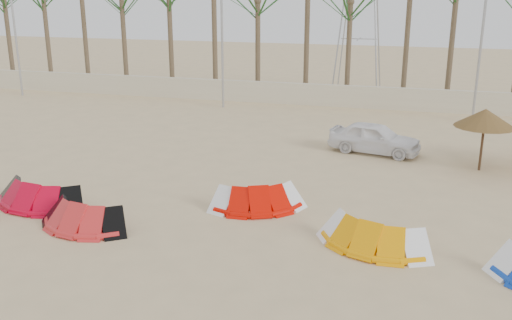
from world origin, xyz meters
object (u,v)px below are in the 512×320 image
(kite_orange, at_px, (374,231))
(parasol_left, at_px, (485,118))
(kite_red_left, at_px, (43,191))
(kite_red_right, at_px, (260,195))
(car, at_px, (375,138))
(kite_red_mid, at_px, (87,213))

(kite_orange, relative_size, parasol_left, 1.43)
(kite_red_left, xyz_separation_m, parasol_left, (14.18, 7.73, 1.67))
(kite_red_right, xyz_separation_m, parasol_left, (7.22, 6.07, 1.67))
(kite_red_left, height_order, kite_red_right, same)
(parasol_left, bearing_deg, kite_orange, -113.36)
(car, bearing_deg, kite_red_mid, 155.76)
(kite_red_left, relative_size, car, 0.89)
(kite_red_left, relative_size, kite_red_right, 1.01)
(parasol_left, bearing_deg, kite_red_left, -151.39)
(kite_red_mid, xyz_separation_m, kite_orange, (8.35, 0.99, 0.00))
(kite_orange, xyz_separation_m, parasol_left, (3.44, 7.96, 1.67))
(kite_orange, xyz_separation_m, car, (-0.72, 9.31, 0.24))
(kite_red_left, height_order, kite_orange, same)
(kite_orange, bearing_deg, kite_red_mid, -173.20)
(kite_orange, bearing_deg, kite_red_left, 178.77)
(kite_red_mid, height_order, kite_red_right, same)
(kite_red_mid, xyz_separation_m, kite_red_right, (4.57, 2.89, 0.00))
(kite_red_left, height_order, car, car)
(kite_red_left, bearing_deg, car, 42.21)
(kite_red_mid, relative_size, kite_red_right, 0.90)
(kite_orange, bearing_deg, car, 94.45)
(kite_red_left, distance_m, car, 13.52)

